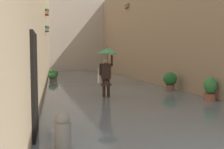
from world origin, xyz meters
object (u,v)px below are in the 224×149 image
object	(u,v)px
person_wading	(107,64)
potted_plant_mid_right	(55,75)
potted_plant_near_left	(210,89)
potted_plant_far_right	(51,73)
potted_plant_far_left	(170,81)
potted_plant_near_right	(53,77)
mooring_bollard	(63,132)

from	to	relation	value
person_wading	potted_plant_mid_right	distance (m)	8.90
potted_plant_near_left	potted_plant_mid_right	bearing A→B (deg)	-61.05
potted_plant_far_right	potted_plant_far_left	bearing A→B (deg)	121.52
potted_plant_mid_right	potted_plant_far_left	bearing A→B (deg)	125.95
person_wading	potted_plant_near_right	bearing A→B (deg)	-73.43
potted_plant_far_left	potted_plant_far_right	bearing A→B (deg)	-58.48
potted_plant_near_right	potted_plant_near_left	bearing A→B (deg)	123.60
potted_plant_near_left	potted_plant_far_right	distance (m)	13.30
potted_plant_far_right	mooring_bollard	world-z (taller)	mooring_bollard
person_wading	potted_plant_near_left	size ratio (longest dim) A/B	2.24
potted_plant_near_right	potted_plant_mid_right	size ratio (longest dim) A/B	0.89
mooring_bollard	potted_plant_near_right	bearing A→B (deg)	-89.14
person_wading	potted_plant_near_right	xyz separation A→B (m)	(2.14, -7.18, -1.02)
potted_plant_mid_right	potted_plant_near_left	xyz separation A→B (m)	(-5.62, 10.17, 0.07)
potted_plant_near_left	potted_plant_far_left	distance (m)	2.76
potted_plant_near_left	person_wading	bearing A→B (deg)	-22.87
person_wading	potted_plant_near_right	size ratio (longest dim) A/B	3.22
potted_plant_far_right	mooring_bollard	xyz separation A→B (m)	(-0.27, 15.65, -0.05)
potted_plant_near_right	potted_plant_mid_right	distance (m)	1.45
potted_plant_near_right	potted_plant_far_right	distance (m)	3.21
person_wading	potted_plant_mid_right	bearing A→B (deg)	-77.18
person_wading	potted_plant_mid_right	size ratio (longest dim) A/B	2.85
potted_plant_near_left	mooring_bollard	xyz separation A→B (m)	(5.61, 3.71, -0.12)
potted_plant_near_left	mooring_bollard	distance (m)	6.73
person_wading	potted_plant_far_right	world-z (taller)	person_wading
person_wading	potted_plant_mid_right	world-z (taller)	person_wading
potted_plant_near_right	mooring_bollard	distance (m)	12.44
potted_plant_far_right	potted_plant_near_left	bearing A→B (deg)	116.22
potted_plant_far_left	mooring_bollard	world-z (taller)	potted_plant_far_left
potted_plant_mid_right	potted_plant_near_left	distance (m)	11.62
potted_plant_mid_right	potted_plant_far_right	bearing A→B (deg)	-81.77
potted_plant_far_left	potted_plant_near_right	bearing A→B (deg)	-47.10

